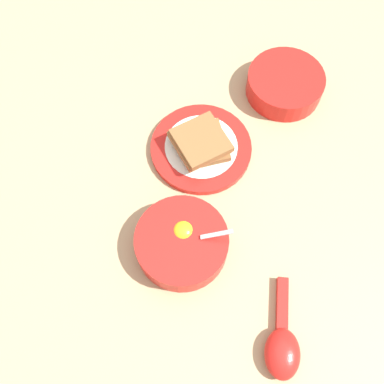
# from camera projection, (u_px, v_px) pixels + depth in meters

# --- Properties ---
(ground_plane) EXTENTS (3.00, 3.00, 0.00)m
(ground_plane) POSITION_uv_depth(u_px,v_px,m) (283.00, 172.00, 0.83)
(ground_plane) COLOR tan
(egg_bowl) EXTENTS (0.15, 0.15, 0.07)m
(egg_bowl) POSITION_uv_depth(u_px,v_px,m) (182.00, 243.00, 0.74)
(egg_bowl) COLOR red
(egg_bowl) RESTS_ON ground_plane
(toast_plate) EXTENTS (0.19, 0.19, 0.01)m
(toast_plate) POSITION_uv_depth(u_px,v_px,m) (201.00, 148.00, 0.84)
(toast_plate) COLOR red
(toast_plate) RESTS_ON ground_plane
(toast_sandwich) EXTENTS (0.12, 0.11, 0.04)m
(toast_sandwich) POSITION_uv_depth(u_px,v_px,m) (201.00, 142.00, 0.81)
(toast_sandwich) COLOR brown
(toast_sandwich) RESTS_ON toast_plate
(soup_spoon) EXTENTS (0.14, 0.13, 0.03)m
(soup_spoon) POSITION_uv_depth(u_px,v_px,m) (282.00, 347.00, 0.68)
(soup_spoon) COLOR red
(soup_spoon) RESTS_ON ground_plane
(congee_bowl) EXTENTS (0.15, 0.15, 0.05)m
(congee_bowl) POSITION_uv_depth(u_px,v_px,m) (285.00, 83.00, 0.88)
(congee_bowl) COLOR red
(congee_bowl) RESTS_ON ground_plane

